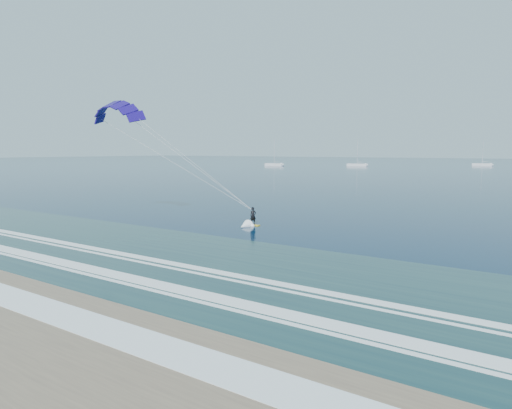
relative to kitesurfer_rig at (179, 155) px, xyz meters
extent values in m
plane|color=#072240|center=(12.04, -22.56, -7.14)|extent=(900.00, 900.00, 0.00)
cube|color=#1E423F|center=(12.04, -14.56, -7.12)|extent=(600.00, 22.00, 0.03)
cube|color=white|center=(12.04, -21.06, -7.10)|extent=(600.00, 0.90, 0.07)
cube|color=white|center=(12.04, -17.06, -7.10)|extent=(600.00, 1.10, 0.07)
cube|color=white|center=(12.04, -13.06, -7.10)|extent=(600.00, 0.70, 0.07)
cube|color=white|center=(12.04, -23.06, -7.03)|extent=(600.00, 2.00, 0.02)
cube|color=gold|center=(7.07, 3.19, -7.10)|extent=(1.46, 0.47, 0.08)
imported|color=black|center=(7.07, 3.19, -6.15)|extent=(0.72, 0.79, 1.80)
cone|color=white|center=(6.92, 1.89, -7.06)|extent=(1.31, 1.74, 1.10)
cube|color=silver|center=(-84.88, 155.77, -6.54)|extent=(9.73, 2.40, 1.20)
cylinder|color=silver|center=(-84.88, 155.77, 0.01)|extent=(0.18, 0.18, 11.90)
cylinder|color=silver|center=(-83.68, 155.77, -5.14)|extent=(2.60, 0.12, 0.12)
cube|color=silver|center=(-49.22, 173.59, -6.54)|extent=(9.74, 2.40, 1.20)
cylinder|color=silver|center=(-49.22, 173.59, 0.08)|extent=(0.18, 0.18, 12.04)
cylinder|color=silver|center=(-48.02, 173.59, -5.14)|extent=(2.60, 0.12, 0.12)
cube|color=silver|center=(-0.24, 212.21, -6.54)|extent=(8.88, 2.40, 1.20)
cylinder|color=silver|center=(-0.24, 212.21, -0.57)|extent=(0.18, 0.18, 10.75)
cylinder|color=silver|center=(0.96, 212.21, -5.14)|extent=(2.60, 0.12, 0.12)
camera|label=1|loc=(33.13, -34.87, 0.54)|focal=32.00mm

